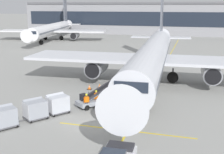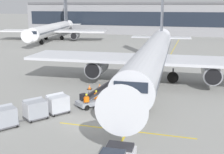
% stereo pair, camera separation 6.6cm
% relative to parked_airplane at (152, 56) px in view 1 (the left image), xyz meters
% --- Properties ---
extents(ground_plane, '(600.00, 600.00, 0.00)m').
position_rel_parked_airplane_xyz_m(ground_plane, '(-3.16, -15.60, -3.80)').
color(ground_plane, gray).
extents(parked_airplane, '(34.34, 43.96, 14.91)m').
position_rel_parked_airplane_xyz_m(parked_airplane, '(0.00, 0.00, 0.00)').
color(parked_airplane, silver).
rests_on(parked_airplane, ground).
extents(belt_loader, '(4.33, 5.04, 2.70)m').
position_rel_parked_airplane_xyz_m(belt_loader, '(-4.46, -10.62, -2.97)').
color(belt_loader, '#A3A8B2').
rests_on(belt_loader, ground).
extents(baggage_cart_lead, '(2.47, 2.68, 1.91)m').
position_rel_parked_airplane_xyz_m(baggage_cart_lead, '(-7.26, -13.74, -2.80)').
color(baggage_cart_lead, '#515156').
rests_on(baggage_cart_lead, ground).
extents(baggage_cart_second, '(2.47, 2.68, 1.91)m').
position_rel_parked_airplane_xyz_m(baggage_cart_second, '(-8.57, -15.70, -2.80)').
color(baggage_cart_second, '#515156').
rests_on(baggage_cart_second, ground).
extents(baggage_cart_third, '(2.47, 2.68, 1.91)m').
position_rel_parked_airplane_xyz_m(baggage_cart_third, '(-10.15, -18.19, -2.80)').
color(baggage_cart_third, '#515156').
rests_on(baggage_cart_third, ground).
extents(ground_crew_by_loader, '(0.50, 0.40, 1.74)m').
position_rel_parked_airplane_xyz_m(ground_crew_by_loader, '(-4.80, -12.18, -2.80)').
color(ground_crew_by_loader, '#333847').
rests_on(ground_crew_by_loader, ground).
extents(ground_crew_by_carts, '(0.38, 0.53, 1.74)m').
position_rel_parked_airplane_xyz_m(ground_crew_by_carts, '(-4.26, -10.76, -2.80)').
color(ground_crew_by_carts, '#514C42').
rests_on(ground_crew_by_carts, ground).
extents(safety_cone_engine_keepout, '(0.61, 0.61, 0.69)m').
position_rel_parked_airplane_xyz_m(safety_cone_engine_keepout, '(-5.96, -4.51, -3.46)').
color(safety_cone_engine_keepout, black).
rests_on(safety_cone_engine_keepout, ground).
extents(safety_cone_wingtip, '(0.54, 0.54, 0.62)m').
position_rel_parked_airplane_xyz_m(safety_cone_wingtip, '(-7.13, -5.06, -3.50)').
color(safety_cone_wingtip, black).
rests_on(safety_cone_wingtip, ground).
extents(apron_guidance_line_lead_in, '(0.20, 110.00, 0.01)m').
position_rel_parked_airplane_xyz_m(apron_guidance_line_lead_in, '(0.34, -0.80, -3.79)').
color(apron_guidance_line_lead_in, yellow).
rests_on(apron_guidance_line_lead_in, ground).
extents(apron_guidance_line_stop_bar, '(12.00, 0.20, 0.01)m').
position_rel_parked_airplane_xyz_m(apron_guidance_line_stop_bar, '(0.04, -15.95, -3.79)').
color(apron_guidance_line_stop_bar, yellow).
rests_on(apron_guidance_line_stop_bar, ground).
extents(terminal_building, '(115.94, 14.81, 11.50)m').
position_rel_parked_airplane_xyz_m(terminal_building, '(-0.62, 71.92, 1.90)').
color(terminal_building, '#939399').
rests_on(terminal_building, ground).
extents(distant_airplane, '(32.68, 40.90, 13.68)m').
position_rel_parked_airplane_xyz_m(distant_airplane, '(-36.37, 42.12, -0.55)').
color(distant_airplane, white).
rests_on(distant_airplane, ground).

